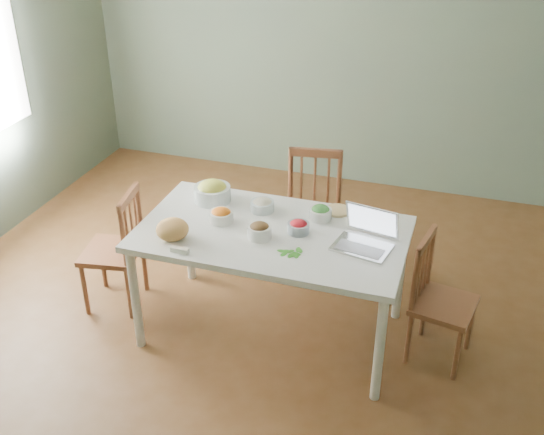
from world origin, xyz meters
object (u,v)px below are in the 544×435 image
(bread_boule, at_px, (172,229))
(bowl_squash, at_px, (212,191))
(chair_far, at_px, (311,219))
(chair_right, at_px, (444,302))
(dining_table, at_px, (272,283))
(chair_left, at_px, (111,249))
(laptop, at_px, (363,232))

(bread_boule, bearing_deg, bowl_squash, 85.74)
(chair_far, bearing_deg, bowl_squash, -148.90)
(chair_far, relative_size, chair_right, 1.13)
(bread_boule, bearing_deg, chair_right, 12.27)
(dining_table, relative_size, chair_left, 1.88)
(chair_left, xyz_separation_m, laptop, (1.79, 0.00, 0.46))
(dining_table, relative_size, bread_boule, 8.33)
(bowl_squash, bearing_deg, dining_table, -27.32)
(dining_table, distance_m, chair_far, 0.78)
(bowl_squash, height_order, laptop, laptop)
(dining_table, bearing_deg, chair_left, -178.45)
(chair_far, bearing_deg, dining_table, -104.14)
(bowl_squash, bearing_deg, chair_left, -155.81)
(bread_boule, distance_m, laptop, 1.18)
(chair_left, xyz_separation_m, bowl_squash, (0.67, 0.30, 0.42))
(dining_table, relative_size, chair_right, 1.96)
(chair_right, xyz_separation_m, bread_boule, (-1.69, -0.37, 0.44))
(laptop, bearing_deg, dining_table, -171.91)
(dining_table, height_order, bowl_squash, bowl_squash)
(chair_far, distance_m, chair_left, 1.50)
(chair_left, distance_m, chair_right, 2.33)
(dining_table, distance_m, chair_right, 1.13)
(chair_right, height_order, bread_boule, bread_boule)
(bread_boule, bearing_deg, chair_far, 59.09)
(bread_boule, height_order, laptop, laptop)
(chair_far, xyz_separation_m, laptop, (0.52, -0.80, 0.43))
(dining_table, relative_size, bowl_squash, 6.79)
(dining_table, height_order, bread_boule, bread_boule)
(chair_right, bearing_deg, dining_table, 105.04)
(bread_boule, xyz_separation_m, laptop, (1.15, 0.25, 0.05))
(dining_table, xyz_separation_m, chair_left, (-1.20, -0.03, 0.06))
(dining_table, bearing_deg, bread_boule, -153.55)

